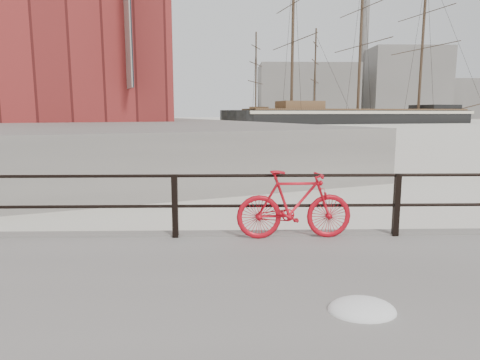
% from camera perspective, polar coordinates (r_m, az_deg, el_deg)
% --- Properties ---
extents(far_quay, '(78.44, 148.07, 1.80)m').
position_cam_1_polar(far_quay, '(85.69, -24.89, 7.24)').
color(far_quay, gray).
rests_on(far_quay, ground).
extents(bicycle, '(1.79, 0.33, 1.08)m').
position_cam_1_polar(bicycle, '(6.68, 7.25, -3.27)').
color(bicycle, red).
rests_on(bicycle, promenade).
extents(barque_black, '(68.99, 37.50, 36.77)m').
position_cam_1_polar(barque_black, '(93.54, 15.35, 7.28)').
color(barque_black, black).
rests_on(barque_black, ground).
extents(schooner_mid, '(29.57, 19.74, 19.78)m').
position_cam_1_polar(schooner_mid, '(91.14, 5.89, 7.51)').
color(schooner_mid, silver).
rests_on(schooner_mid, ground).
extents(schooner_left, '(26.52, 13.34, 19.48)m').
position_cam_1_polar(schooner_left, '(88.88, -17.98, 7.09)').
color(schooner_left, silver).
rests_on(schooner_left, ground).
extents(workboat_near, '(13.44, 7.19, 7.00)m').
position_cam_1_polar(workboat_near, '(42.79, -27.36, 4.92)').
color(workboat_near, black).
rests_on(workboat_near, ground).
extents(apartment_mustard, '(26.02, 22.15, 22.20)m').
position_cam_1_polar(apartment_mustard, '(53.86, -28.82, 19.29)').
color(apartment_mustard, gold).
rests_on(apartment_mustard, far_quay).
extents(apartment_cream, '(24.16, 21.40, 21.20)m').
position_cam_1_polar(apartment_cream, '(76.43, -27.20, 15.64)').
color(apartment_cream, beige).
rests_on(apartment_cream, far_quay).
extents(apartment_grey, '(26.02, 22.15, 23.20)m').
position_cam_1_polar(apartment_grey, '(98.36, -26.43, 14.57)').
color(apartment_grey, '#9E9E99').
rests_on(apartment_grey, far_quay).
extents(apartment_brick, '(27.87, 22.90, 21.20)m').
position_cam_1_polar(apartment_brick, '(121.14, -25.86, 12.91)').
color(apartment_brick, brown).
rests_on(apartment_brick, far_quay).
extents(industrial_west, '(32.00, 18.00, 18.00)m').
position_cam_1_polar(industrial_west, '(149.17, 8.87, 11.47)').
color(industrial_west, gray).
rests_on(industrial_west, ground).
extents(industrial_mid, '(26.00, 20.00, 24.00)m').
position_cam_1_polar(industrial_mid, '(163.85, 20.98, 11.82)').
color(industrial_mid, gray).
rests_on(industrial_mid, ground).
extents(industrial_east, '(20.00, 16.00, 14.00)m').
position_cam_1_polar(industrial_east, '(177.93, 27.23, 9.54)').
color(industrial_east, gray).
rests_on(industrial_east, ground).
extents(smokestack, '(2.80, 2.80, 44.00)m').
position_cam_1_polar(smokestack, '(165.11, 16.17, 15.51)').
color(smokestack, gray).
rests_on(smokestack, ground).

